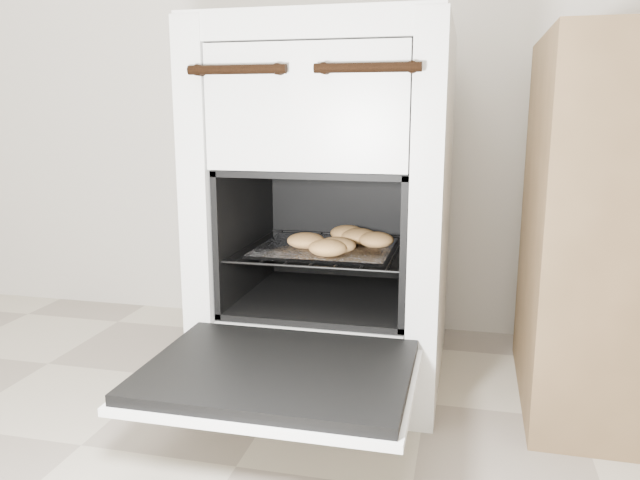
{
  "coord_description": "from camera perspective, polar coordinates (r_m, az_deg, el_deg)",
  "views": [
    {
      "loc": [
        0.4,
        -0.31,
        0.67
      ],
      "look_at": [
        0.08,
        1.05,
        0.37
      ],
      "focal_mm": 35.0,
      "sensor_mm": 36.0,
      "label": 1
    }
  ],
  "objects": [
    {
      "name": "foil_sheet",
      "position": [
        1.5,
        0.49,
        -0.73
      ],
      "size": [
        0.32,
        0.28,
        0.01
      ],
      "primitive_type": "cube",
      "color": "white",
      "rests_on": "oven_rack"
    },
    {
      "name": "stove",
      "position": [
        1.56,
        1.16,
        2.67
      ],
      "size": [
        0.56,
        0.62,
        0.86
      ],
      "color": "silver",
      "rests_on": "ground"
    },
    {
      "name": "oven_rack",
      "position": [
        1.51,
        0.65,
        -0.79
      ],
      "size": [
        0.41,
        0.39,
        0.01
      ],
      "color": "black",
      "rests_on": "stove"
    },
    {
      "name": "oven_door",
      "position": [
        1.18,
        -3.83,
        -12.13
      ],
      "size": [
        0.5,
        0.39,
        0.04
      ],
      "color": "black",
      "rests_on": "stove"
    },
    {
      "name": "baked_rolls",
      "position": [
        1.48,
        2.04,
        -0.0
      ],
      "size": [
        0.27,
        0.28,
        0.04
      ],
      "color": "#BC864B",
      "rests_on": "foil_sheet"
    }
  ]
}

